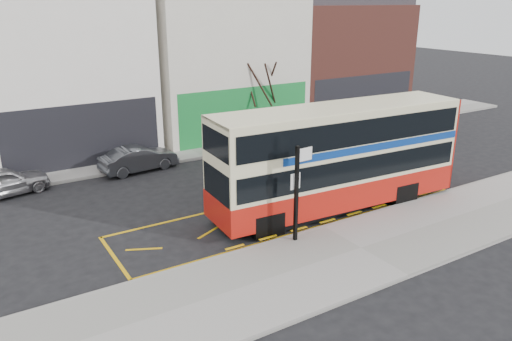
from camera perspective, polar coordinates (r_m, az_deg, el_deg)
ground at (r=18.45m, az=6.99°, el=-6.32°), size 120.00×120.00×0.00m
pavement at (r=16.88m, az=11.89°, el=-8.84°), size 40.00×4.00×0.15m
kerb at (r=18.16m, az=7.73°, el=-6.53°), size 40.00×0.15×0.15m
far_pavement at (r=27.29m, az=-7.46°, el=2.27°), size 50.00×3.00×0.15m
road_markings at (r=19.60m, az=4.08°, el=-4.63°), size 14.00×3.40×0.01m
terrace_left at (r=28.48m, az=-21.78°, el=12.59°), size 8.00×8.01×11.80m
terrace_green_shop at (r=31.38m, az=-4.99°, el=13.84°), size 9.00×8.01×11.30m
terrace_right at (r=36.37m, az=8.15°, el=13.63°), size 9.00×8.01×10.30m
double_decker_bus at (r=19.41m, az=9.37°, el=1.65°), size 10.33×2.97×4.08m
bus_stop_post at (r=16.32m, az=4.82°, el=-1.66°), size 0.82×0.15×3.29m
car_silver at (r=23.37m, az=-26.91°, el=-1.17°), size 3.83×2.15×1.23m
car_grey at (r=24.55m, az=-13.25°, el=1.32°), size 3.81×1.69×1.22m
car_white at (r=30.91m, az=10.46°, el=5.20°), size 4.81×2.98×1.30m
street_tree_right at (r=28.78m, az=0.39°, el=11.22°), size 2.69×2.69×5.80m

